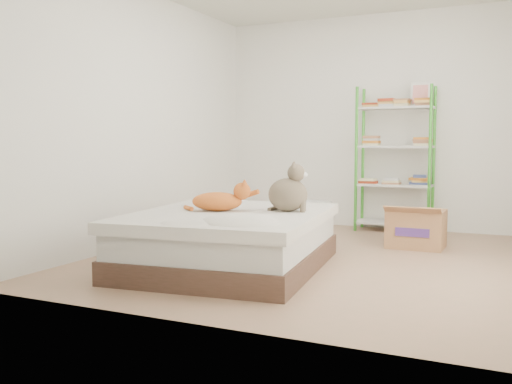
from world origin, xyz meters
The scene contains 7 objects.
room centered at (0.00, 0.00, 1.30)m, with size 3.81×4.21×2.61m.
bed centered at (-0.54, -0.69, 0.24)m, with size 1.69×2.02×0.47m.
orange_cat centered at (-0.67, -0.68, 0.58)m, with size 0.50×0.27×0.20m, color orange, non-canonical shape.
grey_cat centered at (-0.12, -0.46, 0.68)m, with size 0.30×0.36×0.40m, color #786754, non-canonical shape.
shelf_unit centered at (0.31, 1.88, 0.90)m, with size 0.88×0.36×1.74m.
cardboard_box centered at (0.72, 0.92, 0.19)m, with size 0.55×0.52×0.44m.
white_bin centered at (-0.58, 1.61, 0.18)m, with size 0.33×0.30×0.35m.
Camera 1 is at (1.64, -4.88, 1.05)m, focal length 40.00 mm.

